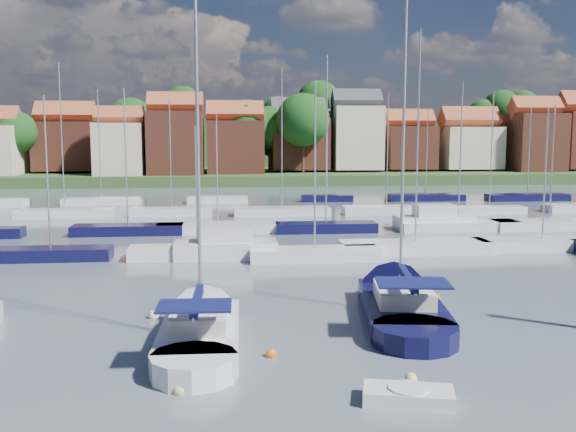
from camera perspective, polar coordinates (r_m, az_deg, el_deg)
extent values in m
plane|color=#4E5D6A|center=(64.34, -0.93, -0.34)|extent=(260.00, 260.00, 0.00)
cube|color=silver|center=(26.51, -7.80, -10.68)|extent=(3.30, 7.50, 1.20)
cone|color=silver|center=(30.95, -7.28, -8.07)|extent=(3.19, 3.69, 3.09)
cylinder|color=silver|center=(23.02, -8.37, -13.49)|extent=(3.17, 3.17, 1.20)
cube|color=beige|center=(25.75, -7.91, -9.02)|extent=(2.25, 3.15, 0.70)
cylinder|color=#B2B2B7|center=(25.78, -8.01, 5.69)|extent=(0.14, 0.14, 13.73)
cylinder|color=#B2B2B7|center=(24.53, -8.09, -7.77)|extent=(0.22, 4.12, 0.10)
cube|color=#0D1243|center=(24.49, -8.10, -7.43)|extent=(0.41, 3.92, 0.35)
cube|color=#0D1243|center=(23.16, -8.32, -7.90)|extent=(2.68, 1.93, 0.08)
cube|color=black|center=(30.53, 10.04, -8.34)|extent=(4.65, 8.76, 1.20)
cone|color=black|center=(35.54, 8.94, -6.11)|extent=(4.03, 4.52, 3.47)
cylinder|color=black|center=(26.57, 11.23, -10.71)|extent=(3.94, 3.94, 1.20)
cube|color=beige|center=(29.73, 10.23, -6.87)|extent=(2.91, 3.79, 0.70)
cylinder|color=#B2B2B7|center=(30.02, 10.24, 7.80)|extent=(0.14, 0.14, 15.79)
cylinder|color=#B2B2B7|center=(28.42, 10.58, -5.76)|extent=(0.77, 4.60, 0.10)
cube|color=#0D1243|center=(28.39, 10.58, -5.47)|extent=(0.94, 4.40, 0.35)
cube|color=#0D1243|center=(26.90, 11.04, -5.85)|extent=(3.23, 2.49, 0.08)
cube|color=silver|center=(21.21, 10.64, -15.53)|extent=(3.04, 1.97, 0.55)
cylinder|color=silver|center=(21.15, 10.65, -15.15)|extent=(1.30, 1.30, 0.35)
sphere|color=beige|center=(21.94, -9.60, -15.28)|extent=(0.49, 0.49, 0.49)
sphere|color=#D85914|center=(24.93, -1.51, -12.39)|extent=(0.45, 0.45, 0.45)
sphere|color=beige|center=(22.97, 10.86, -14.26)|extent=(0.44, 0.44, 0.44)
sphere|color=#D85914|center=(33.72, 12.98, -7.37)|extent=(0.55, 0.55, 0.55)
sphere|color=beige|center=(30.56, -11.86, -8.85)|extent=(0.52, 0.52, 0.52)
cube|color=black|center=(46.28, -20.33, -3.27)|extent=(8.01, 2.24, 1.00)
cylinder|color=#B2B2B7|center=(45.65, -20.63, 3.64)|extent=(0.12, 0.12, 10.16)
cube|color=silver|center=(44.51, -8.06, -3.29)|extent=(9.22, 2.58, 1.00)
cylinder|color=#B2B2B7|center=(43.92, -8.16, 2.61)|extent=(0.12, 0.12, 8.18)
cube|color=silver|center=(43.35, 2.38, -3.51)|extent=(8.78, 2.46, 1.00)
cylinder|color=#B2B2B7|center=(42.66, 2.42, 4.48)|extent=(0.12, 0.12, 11.06)
cube|color=silver|center=(47.00, 11.23, -2.81)|extent=(10.79, 3.02, 1.00)
cylinder|color=#B2B2B7|center=(46.32, 11.47, 6.91)|extent=(0.12, 0.12, 14.87)
cube|color=silver|center=(51.04, 21.64, -2.40)|extent=(10.13, 2.84, 1.00)
cylinder|color=#B2B2B7|center=(50.48, 21.91, 3.55)|extent=(0.12, 0.12, 9.59)
cube|color=silver|center=(44.25, -5.53, -3.12)|extent=(7.00, 2.60, 1.40)
cube|color=silver|center=(44.07, -5.55, -1.71)|extent=(3.50, 2.20, 1.30)
cube|color=black|center=(56.34, -14.03, -1.26)|extent=(9.30, 2.60, 1.00)
cylinder|color=#B2B2B7|center=(55.80, -14.23, 5.10)|extent=(0.12, 0.12, 11.48)
cube|color=silver|center=(56.14, -6.27, -1.11)|extent=(10.40, 2.91, 1.00)
cylinder|color=#B2B2B7|center=(55.66, -6.34, 3.87)|extent=(0.12, 0.12, 8.77)
cube|color=black|center=(56.14, 3.39, -1.08)|extent=(8.80, 2.46, 1.00)
cylinder|color=#B2B2B7|center=(55.58, 3.45, 6.76)|extent=(0.12, 0.12, 14.33)
cube|color=silver|center=(59.13, 14.88, -0.90)|extent=(10.73, 3.00, 1.00)
cylinder|color=#B2B2B7|center=(58.61, 15.09, 5.48)|extent=(0.12, 0.12, 12.14)
cube|color=silver|center=(62.44, 22.19, -0.77)|extent=(10.48, 2.93, 1.00)
cylinder|color=#B2B2B7|center=(61.98, 22.44, 4.40)|extent=(0.12, 0.12, 10.28)
cube|color=silver|center=(59.24, 12.85, -0.67)|extent=(7.00, 2.60, 1.40)
cube|color=silver|center=(59.10, 12.88, 0.38)|extent=(3.50, 2.20, 1.30)
cube|color=silver|center=(70.12, -19.21, 0.17)|extent=(9.71, 2.72, 1.00)
cylinder|color=#B2B2B7|center=(69.67, -19.48, 6.66)|extent=(0.12, 0.12, 14.88)
cube|color=silver|center=(68.73, -10.30, 0.31)|extent=(8.49, 2.38, 1.00)
cylinder|color=#B2B2B7|center=(68.30, -10.41, 5.45)|extent=(0.12, 0.12, 11.31)
cube|color=silver|center=(68.10, -0.54, 0.37)|extent=(10.16, 2.85, 1.00)
cylinder|color=#B2B2B7|center=(67.63, -0.55, 6.94)|extent=(0.12, 0.12, 14.59)
cube|color=silver|center=(70.20, 8.74, 0.49)|extent=(9.53, 2.67, 1.00)
cylinder|color=#B2B2B7|center=(69.76, 8.84, 5.76)|extent=(0.12, 0.12, 11.91)
cube|color=silver|center=(72.47, 17.45, 0.45)|extent=(7.62, 2.13, 1.00)
cylinder|color=#B2B2B7|center=(72.04, 17.65, 5.64)|extent=(0.12, 0.12, 12.13)
cube|color=silver|center=(81.84, -16.25, 1.21)|extent=(9.24, 2.59, 1.00)
cylinder|color=#B2B2B7|center=(81.46, -16.43, 6.18)|extent=(0.12, 0.12, 13.17)
cube|color=silver|center=(81.25, -6.28, 1.41)|extent=(7.57, 2.12, 1.00)
cylinder|color=#B2B2B7|center=(80.90, -6.33, 5.38)|extent=(0.12, 0.12, 10.24)
cube|color=black|center=(82.52, 3.47, 1.53)|extent=(6.58, 1.84, 1.00)
cylinder|color=#B2B2B7|center=(82.21, 3.50, 4.66)|extent=(0.12, 0.12, 8.01)
cube|color=black|center=(85.55, 12.14, 1.58)|extent=(9.92, 2.78, 1.00)
cylinder|color=#B2B2B7|center=(85.21, 12.25, 5.57)|extent=(0.12, 0.12, 10.92)
cube|color=black|center=(89.65, 20.49, 1.54)|extent=(10.55, 2.95, 1.00)
cylinder|color=#B2B2B7|center=(89.32, 20.66, 5.53)|extent=(0.12, 0.12, 11.51)
cube|color=#2F4723|center=(140.90, -3.67, 3.80)|extent=(200.00, 70.00, 3.00)
cube|color=#2F4723|center=(165.68, -4.03, 5.92)|extent=(200.00, 60.00, 14.00)
cube|color=brown|center=(124.57, -19.07, 5.89)|extent=(10.37, 9.97, 8.73)
cube|color=#994A2C|center=(124.62, -19.17, 8.48)|extent=(10.57, 5.13, 5.13)
cube|color=beige|center=(113.89, -14.68, 5.73)|extent=(8.09, 8.80, 8.96)
cube|color=#994A2C|center=(113.91, -14.77, 8.48)|extent=(8.25, 4.00, 4.00)
cube|color=brown|center=(113.77, -9.92, 6.36)|extent=(9.36, 10.17, 10.97)
cube|color=#994A2C|center=(113.89, -9.99, 9.69)|extent=(9.54, 4.63, 4.63)
cube|color=brown|center=(115.25, -4.71, 6.06)|extent=(9.90, 8.56, 9.42)
cube|color=#994A2C|center=(115.30, -4.74, 9.00)|extent=(10.10, 4.90, 4.90)
cube|color=brown|center=(121.10, 1.03, 6.43)|extent=(10.59, 8.93, 9.49)
cube|color=#383A42|center=(121.18, 1.03, 9.29)|extent=(10.80, 5.24, 5.24)
cube|color=beige|center=(122.00, 6.07, 6.90)|extent=(9.01, 8.61, 11.65)
cube|color=#383A42|center=(122.18, 6.11, 10.15)|extent=(9.19, 4.46, 4.46)
cube|color=brown|center=(125.75, 10.64, 6.00)|extent=(9.10, 9.34, 8.00)
cube|color=#994A2C|center=(125.77, 10.69, 8.33)|extent=(9.28, 4.50, 4.50)
cube|color=beige|center=(129.22, 15.73, 5.85)|extent=(10.86, 9.59, 7.88)
cube|color=#994A2C|center=(129.23, 15.81, 8.19)|extent=(11.07, 5.37, 5.37)
cube|color=brown|center=(131.60, 20.98, 6.08)|extent=(9.18, 9.96, 10.97)
cube|color=#994A2C|center=(131.71, 21.11, 8.95)|extent=(9.36, 4.54, 4.54)
cylinder|color=#382619|center=(152.39, 18.35, 6.80)|extent=(0.50, 0.50, 4.47)
sphere|color=#1D4C17|center=(152.52, 18.44, 9.08)|extent=(8.18, 8.18, 8.18)
cylinder|color=#382619|center=(119.91, -1.62, 4.93)|extent=(0.50, 0.50, 4.46)
sphere|color=#1D4C17|center=(119.84, -1.63, 7.82)|extent=(8.15, 8.15, 8.15)
cylinder|color=#382619|center=(138.80, 2.70, 7.18)|extent=(0.50, 0.50, 5.15)
sphere|color=#1D4C17|center=(138.99, 2.72, 10.06)|extent=(9.41, 9.41, 9.41)
cylinder|color=#382619|center=(140.10, -9.27, 7.14)|extent=(0.50, 0.50, 4.56)
sphere|color=#1D4C17|center=(140.25, -9.32, 9.67)|extent=(8.34, 8.34, 8.34)
cylinder|color=#382619|center=(130.08, -13.79, 5.05)|extent=(0.50, 0.50, 5.15)
sphere|color=#1D4C17|center=(130.05, -13.88, 8.13)|extent=(9.42, 9.42, 9.42)
cylinder|color=#382619|center=(135.01, -20.24, 5.99)|extent=(0.50, 0.50, 3.42)
sphere|color=#1D4C17|center=(135.04, -20.33, 7.95)|extent=(6.26, 6.26, 6.26)
cylinder|color=#382619|center=(129.80, 2.64, 4.94)|extent=(0.50, 0.50, 3.77)
sphere|color=#1D4C17|center=(129.71, 2.65, 7.20)|extent=(6.89, 6.89, 6.89)
cylinder|color=#382619|center=(115.50, 1.34, 5.04)|extent=(0.50, 0.50, 5.21)
sphere|color=#1D4C17|center=(115.46, 1.35, 8.55)|extent=(9.53, 9.53, 9.53)
cylinder|color=#382619|center=(142.30, 22.46, 4.44)|extent=(0.50, 0.50, 2.97)
sphere|color=#1D4C17|center=(142.21, 22.53, 6.06)|extent=(5.44, 5.44, 5.44)
cylinder|color=#382619|center=(117.47, -3.79, 4.97)|extent=(0.50, 0.50, 4.84)
sphere|color=#1D4C17|center=(117.42, -3.82, 8.18)|extent=(8.85, 8.85, 8.85)
cylinder|color=#382619|center=(150.96, 16.88, 6.72)|extent=(0.50, 0.50, 3.72)
sphere|color=#1D4C17|center=(151.04, 16.95, 8.63)|extent=(6.80, 6.80, 6.80)
cylinder|color=#382619|center=(132.00, 20.99, 4.58)|extent=(0.50, 0.50, 4.05)
sphere|color=#1D4C17|center=(131.92, 21.10, 6.96)|extent=(7.40, 7.40, 7.40)
cylinder|color=#382619|center=(121.71, -22.90, 4.31)|extent=(0.50, 0.50, 4.00)
sphere|color=#1D4C17|center=(121.62, -23.03, 6.86)|extent=(7.32, 7.32, 7.32)
cylinder|color=#382619|center=(137.41, -0.76, 6.91)|extent=(0.50, 0.50, 3.93)
sphere|color=#1D4C17|center=(137.50, -0.76, 9.13)|extent=(7.19, 7.19, 7.19)
cylinder|color=#382619|center=(129.00, 10.41, 4.83)|extent=(0.50, 0.50, 3.82)
sphere|color=#1D4C17|center=(128.92, 10.46, 7.14)|extent=(6.99, 6.99, 6.99)
cylinder|color=#382619|center=(117.39, -11.77, 4.50)|extent=(0.50, 0.50, 3.48)
sphere|color=#1D4C17|center=(117.29, -11.83, 6.81)|extent=(6.37, 6.37, 6.37)
cylinder|color=#382619|center=(141.32, 20.65, 4.51)|extent=(0.50, 0.50, 2.99)
sphere|color=#1D4C17|center=(141.23, 20.72, 6.15)|extent=(5.46, 5.46, 5.46)
cylinder|color=#382619|center=(123.05, -1.66, 4.71)|extent=(0.50, 0.50, 3.25)
sphere|color=#1D4C17|center=(122.94, -1.67, 6.76)|extent=(5.94, 5.94, 5.94)
cylinder|color=#382619|center=(124.43, -4.79, 4.65)|extent=(0.50, 0.50, 2.98)
sphere|color=#1D4C17|center=(124.32, -4.81, 6.52)|extent=(5.46, 5.46, 5.46)
cylinder|color=#382619|center=(161.38, 20.02, 7.03)|extent=(0.50, 0.50, 4.29)
sphere|color=#1D4C17|center=(161.52, 20.11, 9.09)|extent=(7.84, 7.84, 7.84)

